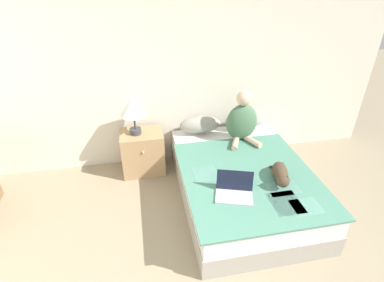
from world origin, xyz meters
name	(u,v)px	position (x,y,z in m)	size (l,w,h in m)	color
wall_back	(170,72)	(0.00, 3.05, 1.27)	(5.87, 0.05, 2.55)	beige
bed	(241,182)	(0.67, 1.98, 0.24)	(1.43, 2.00, 0.48)	#9E998E
pillow_near	(200,125)	(0.36, 2.84, 0.59)	(0.56, 0.24, 0.23)	gray
pillow_far	(245,121)	(0.99, 2.84, 0.59)	(0.56, 0.24, 0.23)	gray
person_sitting	(242,121)	(0.84, 2.55, 0.75)	(0.40, 0.39, 0.66)	#476B4C
cat_tabby	(281,174)	(0.96, 1.64, 0.56)	(0.28, 0.48, 0.19)	#473828
laptop_open	(234,191)	(0.42, 1.52, 0.53)	(0.42, 0.36, 0.22)	#B7B7BC
nightstand	(143,152)	(-0.43, 2.77, 0.29)	(0.55, 0.43, 0.58)	tan
table_lamp	(133,108)	(-0.50, 2.77, 0.94)	(0.32, 0.32, 0.50)	#38383D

